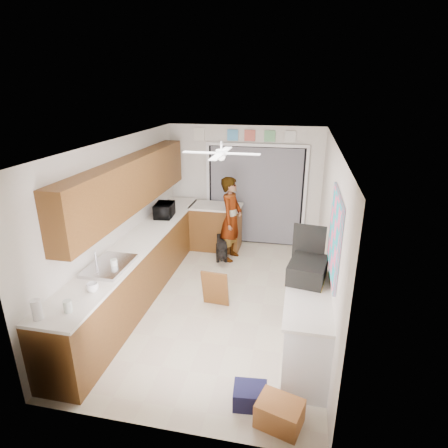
{
  "coord_description": "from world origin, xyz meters",
  "views": [
    {
      "loc": [
        1.15,
        -5.12,
        3.24
      ],
      "look_at": [
        0.0,
        0.4,
        1.15
      ],
      "focal_mm": 30.0,
      "sensor_mm": 36.0,
      "label": 1
    }
  ],
  "objects_px": {
    "microwave": "(164,210)",
    "paper_towel_roll": "(37,310)",
    "suitcase": "(307,270)",
    "navy_crate": "(250,396)",
    "cup": "(93,287)",
    "dog": "(222,247)",
    "man": "(231,219)",
    "cardboard_box": "(279,413)"
  },
  "relations": [
    {
      "from": "microwave",
      "to": "paper_towel_roll",
      "type": "distance_m",
      "value": 3.37
    },
    {
      "from": "suitcase",
      "to": "navy_crate",
      "type": "xyz_separation_m",
      "value": [
        -0.53,
        -1.21,
        -0.96
      ]
    },
    {
      "from": "cup",
      "to": "suitcase",
      "type": "bearing_deg",
      "value": 18.45
    },
    {
      "from": "cup",
      "to": "paper_towel_roll",
      "type": "xyz_separation_m",
      "value": [
        -0.27,
        -0.62,
        0.06
      ]
    },
    {
      "from": "suitcase",
      "to": "dog",
      "type": "height_order",
      "value": "suitcase"
    },
    {
      "from": "microwave",
      "to": "man",
      "type": "xyz_separation_m",
      "value": [
        1.18,
        0.44,
        -0.24
      ]
    },
    {
      "from": "man",
      "to": "dog",
      "type": "xyz_separation_m",
      "value": [
        -0.18,
        -0.06,
        -0.58
      ]
    },
    {
      "from": "suitcase",
      "to": "cardboard_box",
      "type": "relative_size",
      "value": 1.31
    },
    {
      "from": "cardboard_box",
      "to": "man",
      "type": "height_order",
      "value": "man"
    },
    {
      "from": "microwave",
      "to": "dog",
      "type": "bearing_deg",
      "value": -76.25
    },
    {
      "from": "paper_towel_roll",
      "to": "microwave",
      "type": "bearing_deg",
      "value": 87.2
    },
    {
      "from": "cup",
      "to": "paper_towel_roll",
      "type": "relative_size",
      "value": 0.63
    },
    {
      "from": "man",
      "to": "cup",
      "type": "bearing_deg",
      "value": 170.48
    },
    {
      "from": "suitcase",
      "to": "cup",
      "type": "bearing_deg",
      "value": -151.73
    },
    {
      "from": "cardboard_box",
      "to": "dog",
      "type": "distance_m",
      "value": 3.94
    },
    {
      "from": "navy_crate",
      "to": "dog",
      "type": "bearing_deg",
      "value": 106.88
    },
    {
      "from": "suitcase",
      "to": "man",
      "type": "xyz_separation_m",
      "value": [
        -1.42,
        2.35,
        -0.24
      ]
    },
    {
      "from": "dog",
      "to": "navy_crate",
      "type": "bearing_deg",
      "value": -86.7
    },
    {
      "from": "microwave",
      "to": "man",
      "type": "distance_m",
      "value": 1.28
    },
    {
      "from": "microwave",
      "to": "paper_towel_roll",
      "type": "xyz_separation_m",
      "value": [
        -0.16,
        -3.36,
        -0.02
      ]
    },
    {
      "from": "suitcase",
      "to": "cardboard_box",
      "type": "bearing_deg",
      "value": -88.64
    },
    {
      "from": "man",
      "to": "dog",
      "type": "height_order",
      "value": "man"
    },
    {
      "from": "cup",
      "to": "navy_crate",
      "type": "height_order",
      "value": "cup"
    },
    {
      "from": "dog",
      "to": "suitcase",
      "type": "bearing_deg",
      "value": -68.66
    },
    {
      "from": "cardboard_box",
      "to": "microwave",
      "type": "bearing_deg",
      "value": 125.82
    },
    {
      "from": "paper_towel_roll",
      "to": "suitcase",
      "type": "bearing_deg",
      "value": 27.73
    },
    {
      "from": "cup",
      "to": "man",
      "type": "relative_size",
      "value": 0.09
    },
    {
      "from": "cup",
      "to": "navy_crate",
      "type": "relative_size",
      "value": 0.4
    },
    {
      "from": "navy_crate",
      "to": "dog",
      "type": "xyz_separation_m",
      "value": [
        -1.06,
        3.49,
        0.14
      ]
    },
    {
      "from": "paper_towel_roll",
      "to": "man",
      "type": "bearing_deg",
      "value": 70.49
    },
    {
      "from": "cup",
      "to": "navy_crate",
      "type": "xyz_separation_m",
      "value": [
        1.96,
        -0.38,
        -0.89
      ]
    },
    {
      "from": "microwave",
      "to": "cup",
      "type": "distance_m",
      "value": 2.74
    },
    {
      "from": "navy_crate",
      "to": "dog",
      "type": "distance_m",
      "value": 3.65
    },
    {
      "from": "microwave",
      "to": "suitcase",
      "type": "distance_m",
      "value": 3.23
    },
    {
      "from": "cup",
      "to": "dog",
      "type": "height_order",
      "value": "cup"
    },
    {
      "from": "dog",
      "to": "microwave",
      "type": "bearing_deg",
      "value": -173.24
    },
    {
      "from": "cup",
      "to": "cardboard_box",
      "type": "relative_size",
      "value": 0.32
    },
    {
      "from": "cup",
      "to": "cardboard_box",
      "type": "xyz_separation_m",
      "value": [
        2.28,
        -0.57,
        -0.86
      ]
    },
    {
      "from": "paper_towel_roll",
      "to": "navy_crate",
      "type": "bearing_deg",
      "value": 6.3
    },
    {
      "from": "paper_towel_roll",
      "to": "man",
      "type": "height_order",
      "value": "man"
    },
    {
      "from": "microwave",
      "to": "cup",
      "type": "xyz_separation_m",
      "value": [
        0.11,
        -2.74,
        -0.07
      ]
    },
    {
      "from": "microwave",
      "to": "navy_crate",
      "type": "height_order",
      "value": "microwave"
    }
  ]
}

